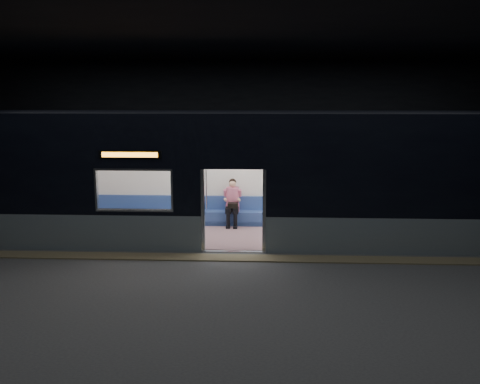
{
  "coord_description": "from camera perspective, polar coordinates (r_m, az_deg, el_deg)",
  "views": [
    {
      "loc": [
        0.73,
        -10.84,
        3.75
      ],
      "look_at": [
        0.1,
        2.3,
        1.26
      ],
      "focal_mm": 38.0,
      "sensor_mm": 36.0,
      "label": 1
    }
  ],
  "objects": [
    {
      "name": "station_envelope",
      "position": [
        10.87,
        -1.12,
        10.25
      ],
      "size": [
        24.0,
        14.0,
        5.0
      ],
      "color": "black",
      "rests_on": "station_floor"
    },
    {
      "name": "transit_map",
      "position": [
        14.97,
        9.24,
        1.91
      ],
      "size": [
        1.07,
        0.03,
        0.69
      ],
      "primitive_type": "cube",
      "color": "white",
      "rests_on": "metro_car"
    },
    {
      "name": "metro_car",
      "position": [
        13.54,
        -0.37,
        2.62
      ],
      "size": [
        18.0,
        3.04,
        3.35
      ],
      "color": "gray",
      "rests_on": "station_floor"
    },
    {
      "name": "passenger",
      "position": [
        14.72,
        -0.85,
        -0.87
      ],
      "size": [
        0.42,
        0.7,
        1.36
      ],
      "rotation": [
        0.0,
        0.0,
        0.14
      ],
      "color": "black",
      "rests_on": "metro_car"
    },
    {
      "name": "tactile_strip",
      "position": [
        12.01,
        -0.88,
        -7.41
      ],
      "size": [
        22.8,
        0.5,
        0.03
      ],
      "primitive_type": "cube",
      "color": "#8C7F59",
      "rests_on": "station_floor"
    },
    {
      "name": "handbag",
      "position": [
        14.52,
        -0.8,
        -1.49
      ],
      "size": [
        0.31,
        0.27,
        0.15
      ],
      "primitive_type": "cube",
      "rotation": [
        0.0,
        0.0,
        0.09
      ],
      "color": "black",
      "rests_on": "passenger"
    },
    {
      "name": "station_floor",
      "position": [
        11.5,
        -1.05,
        -8.35
      ],
      "size": [
        24.0,
        14.0,
        0.01
      ],
      "primitive_type": "cube",
      "color": "#47494C",
      "rests_on": "ground"
    }
  ]
}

